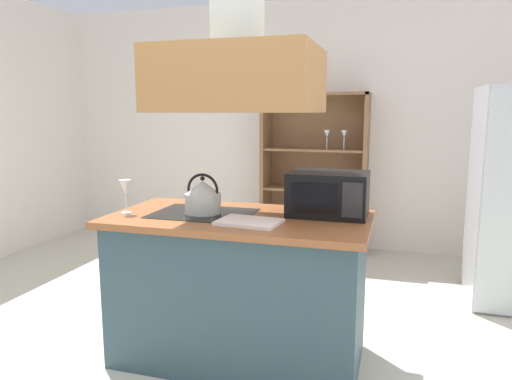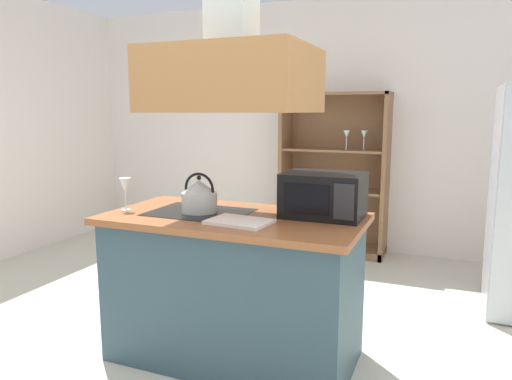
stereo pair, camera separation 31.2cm
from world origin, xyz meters
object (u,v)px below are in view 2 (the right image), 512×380
object	(u,v)px
kettle	(199,196)
microwave	(324,195)
wine_glass_on_counter	(125,187)
cutting_board	(239,222)
dish_cabinet	(334,183)

from	to	relation	value
kettle	microwave	xyz separation A→B (m)	(0.73, 0.17, 0.03)
kettle	wine_glass_on_counter	size ratio (longest dim) A/B	1.18
kettle	microwave	distance (m)	0.75
microwave	wine_glass_on_counter	world-z (taller)	microwave
kettle	wine_glass_on_counter	distance (m)	0.47
cutting_board	wine_glass_on_counter	bearing A→B (deg)	177.37
dish_cabinet	microwave	world-z (taller)	dish_cabinet
kettle	dish_cabinet	bearing A→B (deg)	84.12
wine_glass_on_counter	kettle	bearing A→B (deg)	15.95
kettle	wine_glass_on_counter	world-z (taller)	kettle
microwave	wine_glass_on_counter	bearing A→B (deg)	-165.59
cutting_board	wine_glass_on_counter	distance (m)	0.81
kettle	microwave	size ratio (longest dim) A/B	0.53
cutting_board	microwave	xyz separation A→B (m)	(0.39, 0.34, 0.12)
kettle	cutting_board	distance (m)	0.39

